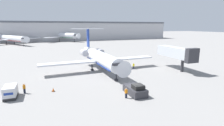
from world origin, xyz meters
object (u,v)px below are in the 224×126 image
object	(u,v)px
pushback_tug	(135,90)
traffic_cone_left	(53,90)
worker_by_wing	(134,66)
airplane_parked_far_right	(11,38)
airplane_main	(100,58)
luggage_cart	(10,92)
worker_near_tug	(126,93)
worker_on_apron	(24,88)
jet_bridge	(177,53)
airplane_parked_far_left	(63,35)

from	to	relation	value
pushback_tug	traffic_cone_left	distance (m)	14.15
worker_by_wing	traffic_cone_left	size ratio (longest dim) A/B	2.29
airplane_parked_far_right	airplane_main	bearing A→B (deg)	-68.46
airplane_main	luggage_cart	size ratio (longest dim) A/B	9.24
worker_near_tug	worker_by_wing	size ratio (longest dim) A/B	1.01
worker_on_apron	traffic_cone_left	xyz separation A→B (m)	(4.56, -0.80, -0.57)
airplane_main	jet_bridge	distance (m)	19.64
traffic_cone_left	airplane_parked_far_left	bearing A→B (deg)	83.53
worker_by_wing	jet_bridge	size ratio (longest dim) A/B	0.13
pushback_tug	worker_on_apron	xyz separation A→B (m)	(-17.27, 6.99, 0.17)
worker_on_apron	worker_by_wing	bearing A→B (deg)	18.86
pushback_tug	worker_by_wing	distance (m)	17.54
airplane_parked_far_left	jet_bridge	bearing A→B (deg)	-79.38
luggage_cart	jet_bridge	bearing A→B (deg)	8.36
worker_near_tug	worker_by_wing	distance (m)	19.34
luggage_cart	airplane_parked_far_right	distance (m)	95.65
luggage_cart	airplane_parked_far_right	size ratio (longest dim) A/B	0.09
worker_on_apron	airplane_parked_far_right	xyz separation A→B (m)	(-15.92, 93.36, 2.83)
pushback_tug	worker_near_tug	distance (m)	2.27
pushback_tug	jet_bridge	distance (m)	21.54
worker_on_apron	luggage_cart	bearing A→B (deg)	-147.03
worker_on_apron	airplane_parked_far_left	distance (m)	105.78
luggage_cart	jet_bridge	size ratio (longest dim) A/B	0.27
airplane_parked_far_left	traffic_cone_left	bearing A→B (deg)	-96.47
pushback_tug	airplane_parked_far_left	size ratio (longest dim) A/B	0.17
airplane_parked_far_left	airplane_parked_far_right	world-z (taller)	airplane_parked_far_left
pushback_tug	jet_bridge	bearing A→B (deg)	31.99
luggage_cart	worker_near_tug	size ratio (longest dim) A/B	1.97
luggage_cart	worker_near_tug	world-z (taller)	luggage_cart
pushback_tug	jet_bridge	xyz separation A→B (m)	(18.00, 11.24, 3.71)
worker_near_tug	worker_on_apron	distance (m)	17.12
worker_near_tug	airplane_parked_far_left	size ratio (longest dim) A/B	0.06
jet_bridge	worker_on_apron	bearing A→B (deg)	-173.13
worker_on_apron	airplane_parked_far_left	size ratio (longest dim) A/B	0.06
airplane_main	airplane_parked_far_right	size ratio (longest dim) A/B	0.83
luggage_cart	pushback_tug	bearing A→B (deg)	-16.84
jet_bridge	airplane_parked_far_left	bearing A→B (deg)	100.62
worker_by_wing	traffic_cone_left	world-z (taller)	worker_by_wing
luggage_cart	traffic_cone_left	size ratio (longest dim) A/B	4.56
airplane_main	worker_near_tug	bearing A→B (deg)	-94.73
pushback_tug	worker_near_tug	bearing A→B (deg)	-156.36
worker_on_apron	airplane_parked_far_right	distance (m)	94.75
airplane_main	airplane_parked_far_left	size ratio (longest dim) A/B	1.11
airplane_parked_far_right	jet_bridge	xyz separation A→B (m)	(51.19, -89.11, 0.71)
worker_by_wing	jet_bridge	distance (m)	11.51
airplane_main	pushback_tug	bearing A→B (deg)	-88.24
worker_near_tug	airplane_parked_far_right	size ratio (longest dim) A/B	0.05
airplane_parked_far_right	worker_near_tug	bearing A→B (deg)	-72.92
pushback_tug	airplane_parked_far_left	world-z (taller)	airplane_parked_far_left
airplane_parked_far_left	worker_on_apron	bearing A→B (deg)	-98.97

